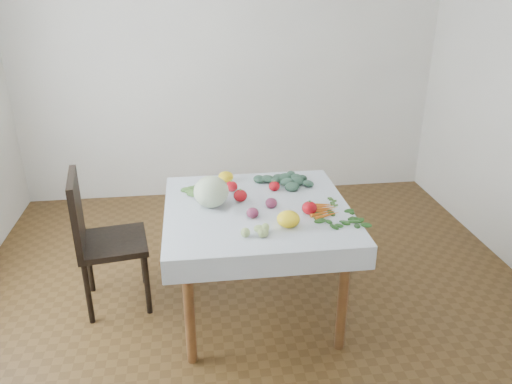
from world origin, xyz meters
TOP-DOWN VIEW (x-y plane):
  - ground at (0.00, 0.00)m, footprint 4.00×4.00m
  - back_wall at (0.00, 2.00)m, footprint 4.00×0.04m
  - table at (0.00, 0.00)m, footprint 1.00×1.00m
  - tablecloth at (0.00, 0.00)m, footprint 1.12×1.12m
  - chair at (-1.01, 0.19)m, footprint 0.49×0.49m
  - cabbage at (-0.28, 0.05)m, footprint 0.28×0.28m
  - tomato_a at (-0.14, 0.26)m, footprint 0.10×0.10m
  - tomato_b at (0.15, 0.24)m, footprint 0.10×0.10m
  - tomato_c at (-0.09, 0.10)m, footprint 0.11×0.11m
  - tomato_d at (0.29, -0.14)m, footprint 0.09×0.09m
  - heirloom_back at (-0.16, 0.43)m, footprint 0.14×0.14m
  - heirloom_front at (0.14, -0.27)m, footprint 0.15×0.15m
  - onion_a at (-0.05, -0.14)m, footprint 0.09×0.09m
  - onion_b at (0.08, -0.02)m, footprint 0.10×0.10m
  - tomatillo_cluster at (-0.05, -0.34)m, footprint 0.14×0.11m
  - carrot_bunch at (0.39, -0.12)m, footprint 0.18×0.21m
  - kale_bunch at (0.23, 0.33)m, footprint 0.32×0.32m
  - basil_bunch at (0.45, -0.23)m, footprint 0.29×0.22m
  - dill_bunch at (-0.35, 0.30)m, footprint 0.21×0.21m

SIDE VIEW (x-z plane):
  - ground at x=0.00m, z-range 0.00..0.00m
  - chair at x=-1.01m, z-range 0.07..1.01m
  - table at x=0.00m, z-range 0.28..1.03m
  - tablecloth at x=0.00m, z-range 0.75..0.76m
  - basil_bunch at x=0.45m, z-range 0.76..0.77m
  - dill_bunch at x=-0.35m, z-range 0.76..0.78m
  - carrot_bunch at x=0.39m, z-range 0.76..0.78m
  - tomatillo_cluster at x=-0.05m, z-range 0.76..0.80m
  - kale_bunch at x=0.23m, z-range 0.76..0.80m
  - onion_b at x=0.08m, z-range 0.76..0.82m
  - onion_a at x=-0.05m, z-range 0.76..0.82m
  - tomato_b at x=0.15m, z-range 0.76..0.82m
  - tomato_a at x=-0.14m, z-range 0.76..0.83m
  - heirloom_back at x=-0.16m, z-range 0.76..0.83m
  - tomato_c at x=-0.09m, z-range 0.76..0.83m
  - tomato_d at x=0.29m, z-range 0.76..0.84m
  - heirloom_front at x=0.14m, z-range 0.76..0.85m
  - cabbage at x=-0.28m, z-range 0.76..0.95m
  - back_wall at x=0.00m, z-range 0.00..2.70m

